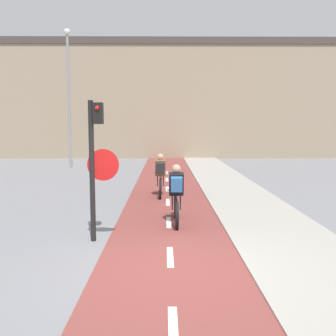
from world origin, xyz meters
TOP-DOWN VIEW (x-y plane):
  - ground_plane at (0.00, 0.00)m, footprint 120.00×120.00m
  - bike_lane at (0.00, 0.01)m, footprint 2.64×60.00m
  - sidewalk_strip at (2.52, 0.00)m, footprint 2.40×60.00m
  - building_row_background at (0.00, 24.17)m, footprint 60.00×5.20m
  - traffic_light_pole at (-1.55, 1.56)m, footprint 0.67×0.26m
  - street_lamp_far at (-5.50, 15.17)m, footprint 0.36×0.36m
  - cyclist_near at (0.19, 2.95)m, footprint 0.46×1.79m
  - cyclist_far at (-0.25, 6.59)m, footprint 0.46×1.76m

SIDE VIEW (x-z plane):
  - ground_plane at x=0.00m, z-range 0.00..0.00m
  - bike_lane at x=0.00m, z-range 0.00..0.02m
  - sidewalk_strip at x=2.52m, z-range 0.00..0.05m
  - cyclist_far at x=-0.25m, z-range -0.04..1.46m
  - cyclist_near at x=0.19m, z-range -0.04..1.47m
  - traffic_light_pole at x=-1.55m, z-range 0.36..3.35m
  - building_row_background at x=0.00m, z-range 0.01..8.85m
  - street_lamp_far at x=-5.50m, z-range 0.79..8.57m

